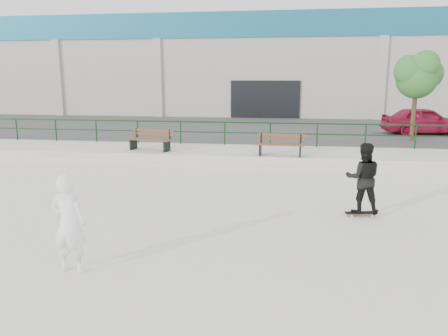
% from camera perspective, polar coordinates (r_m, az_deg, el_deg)
% --- Properties ---
extents(ground, '(120.00, 120.00, 0.00)m').
position_cam_1_polar(ground, '(9.03, -3.80, -10.71)').
color(ground, silver).
rests_on(ground, ground).
extents(ledge, '(30.00, 3.00, 0.50)m').
position_cam_1_polar(ledge, '(18.02, 2.64, 1.57)').
color(ledge, '#B6B1A6').
rests_on(ledge, ground).
extents(parking_strip, '(60.00, 14.00, 0.50)m').
position_cam_1_polar(parking_strip, '(26.40, 4.57, 4.82)').
color(parking_strip, '#373737').
rests_on(parking_strip, ground).
extents(railing, '(28.00, 0.06, 1.03)m').
position_cam_1_polar(railing, '(19.15, 3.07, 5.18)').
color(railing, '#13351A').
rests_on(railing, ledge).
extents(commercial_building, '(44.20, 16.33, 8.00)m').
position_cam_1_polar(commercial_building, '(40.19, 6.14, 13.36)').
color(commercial_building, '#B3ADA1').
rests_on(commercial_building, ground).
extents(bench_left, '(1.94, 0.92, 0.86)m').
position_cam_1_polar(bench_left, '(18.13, -9.57, 3.65)').
color(bench_left, brown).
rests_on(bench_left, ledge).
extents(bench_right, '(1.84, 0.62, 0.84)m').
position_cam_1_polar(bench_right, '(16.80, 7.37, 3.03)').
color(bench_right, brown).
rests_on(bench_right, ledge).
extents(tree, '(2.32, 2.06, 4.12)m').
position_cam_1_polar(tree, '(22.31, 23.98, 11.18)').
color(tree, '#4F3F27').
rests_on(tree, parking_strip).
extents(red_car, '(4.35, 2.17, 1.42)m').
position_cam_1_polar(red_car, '(25.26, 24.61, 5.67)').
color(red_car, maroon).
rests_on(red_car, parking_strip).
extents(skateboard, '(0.80, 0.36, 0.09)m').
position_cam_1_polar(skateboard, '(11.64, 17.43, -5.64)').
color(skateboard, black).
rests_on(skateboard, ground).
extents(standing_skater, '(0.87, 0.69, 1.78)m').
position_cam_1_polar(standing_skater, '(11.40, 17.71, -1.26)').
color(standing_skater, black).
rests_on(standing_skater, skateboard).
extents(seated_skater, '(0.69, 0.47, 1.81)m').
position_cam_1_polar(seated_skater, '(8.26, -19.58, -6.86)').
color(seated_skater, white).
rests_on(seated_skater, ground).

